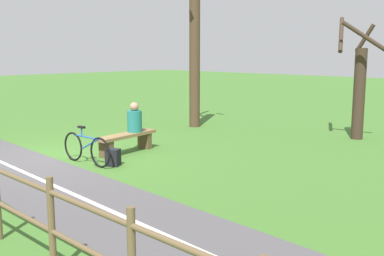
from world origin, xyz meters
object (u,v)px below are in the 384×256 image
Objects in this scene: bench at (126,139)px; backpack at (113,158)px; bicycle at (86,148)px; tree_near_bench at (359,86)px; tree_by_path at (194,52)px; person_seated at (135,119)px.

backpack is (1.05, 0.87, -0.16)m from bench.
bicycle is 0.48× the size of tree_near_bench.
tree_by_path is (-5.28, -2.57, 2.32)m from backpack.
tree_by_path reaches higher than backpack.
tree_near_bench is (-6.95, 2.43, 1.38)m from backpack.
backpack is at bearing -19.27° from tree_near_bench.
bicycle is (1.37, 0.29, 0.02)m from bench.
person_seated reaches higher than backpack.
tree_by_path is at bearing -166.08° from person_seated.
bench is 0.58m from person_seated.
tree_near_bench is (-7.28, 3.01, 1.21)m from bicycle.
backpack is (1.36, 0.92, -0.63)m from person_seated.
person_seated is at bearing -146.15° from backpack.
tree_near_bench reaches higher than bench.
bench is 1.40m from bicycle.
person_seated is 6.56m from tree_near_bench.
bicycle is (1.69, 0.34, -0.46)m from person_seated.
person_seated reaches higher than bicycle.
person_seated is 4.58m from tree_by_path.
bicycle is 0.29× the size of tree_by_path.
backpack is 7.50m from tree_near_bench.
bicycle is 4.40× the size of backpack.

